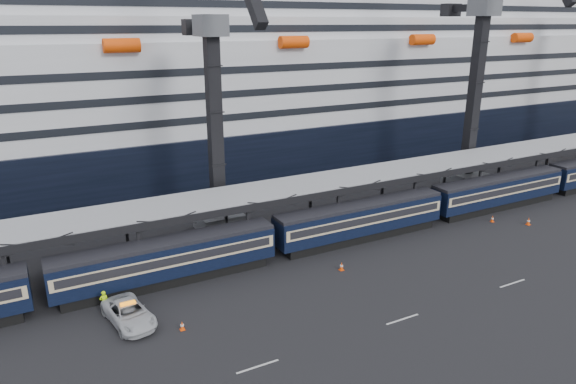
{
  "coord_description": "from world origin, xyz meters",
  "views": [
    {
      "loc": [
        -37.33,
        -29.76,
        21.31
      ],
      "look_at": [
        -16.39,
        10.0,
        6.39
      ],
      "focal_mm": 32.0,
      "sensor_mm": 36.0,
      "label": 1
    }
  ],
  "objects": [
    {
      "name": "traffic_cone_e",
      "position": [
        10.74,
        4.48,
        0.42
      ],
      "size": [
        0.42,
        0.42,
        0.85
      ],
      "color": "#FF4908",
      "rests_on": "ground"
    },
    {
      "name": "cruise_ship",
      "position": [
        -1.08,
        45.99,
        12.34
      ],
      "size": [
        214.09,
        28.84,
        34.0
      ],
      "color": "black",
      "rests_on": "ground"
    },
    {
      "name": "ground",
      "position": [
        0.0,
        0.0,
        0.0
      ],
      "size": [
        260.0,
        260.0,
        0.0
      ],
      "primitive_type": "plane",
      "color": "black",
      "rests_on": "ground"
    },
    {
      "name": "traffic_cone_c",
      "position": [
        -13.6,
        4.94,
        0.4
      ],
      "size": [
        0.4,
        0.4,
        0.81
      ],
      "color": "#FF4908",
      "rests_on": "ground"
    },
    {
      "name": "pickup_truck",
      "position": [
        -32.3,
        5.11,
        0.79
      ],
      "size": [
        3.56,
        6.03,
        1.57
      ],
      "primitive_type": "imported",
      "rotation": [
        0.0,
        0.0,
        0.18
      ],
      "color": "#B9BBC1",
      "rests_on": "ground"
    },
    {
      "name": "traffic_cone_d",
      "position": [
        7.91,
        6.95,
        0.37
      ],
      "size": [
        0.37,
        0.37,
        0.75
      ],
      "color": "#FF4908",
      "rests_on": "ground"
    },
    {
      "name": "train",
      "position": [
        -4.65,
        10.0,
        2.2
      ],
      "size": [
        133.05,
        3.0,
        4.05
      ],
      "color": "black",
      "rests_on": "ground"
    },
    {
      "name": "canopy",
      "position": [
        0.0,
        14.0,
        5.25
      ],
      "size": [
        130.0,
        6.25,
        5.53
      ],
      "color": "gray",
      "rests_on": "ground"
    },
    {
      "name": "traffic_cone_b",
      "position": [
        -29.1,
        2.4,
        0.36
      ],
      "size": [
        0.36,
        0.36,
        0.72
      ],
      "color": "#FF4908",
      "rests_on": "ground"
    },
    {
      "name": "crane_dark_near",
      "position": [
        -20.0,
        18.59,
        11.93
      ],
      "size": [
        4.5,
        17.75,
        35.08
      ],
      "color": "#494C50",
      "rests_on": "ground"
    },
    {
      "name": "worker",
      "position": [
        -33.67,
        7.5,
        0.92
      ],
      "size": [
        0.71,
        0.5,
        1.84
      ],
      "primitive_type": "imported",
      "rotation": [
        0.0,
        0.0,
        3.23
      ],
      "color": "#BFF90D",
      "rests_on": "ground"
    },
    {
      "name": "crane_dark_mid",
      "position": [
        15.0,
        17.59,
        13.36
      ],
      "size": [
        4.5,
        18.24,
        39.64
      ],
      "color": "#494C50",
      "rests_on": "ground"
    }
  ]
}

